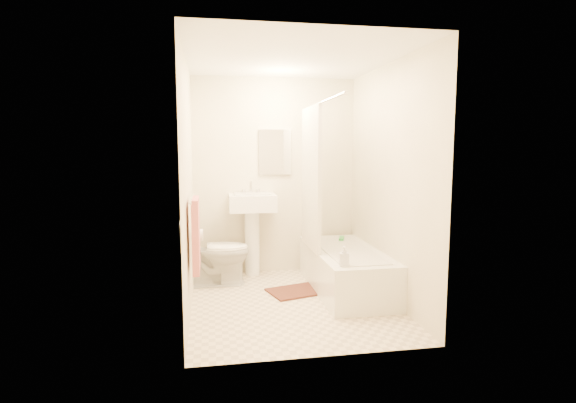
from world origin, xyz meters
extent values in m
plane|color=beige|center=(0.00, 0.00, 0.00)|extent=(2.40, 2.40, 0.00)
plane|color=white|center=(0.00, 0.00, 2.40)|extent=(2.40, 2.40, 0.00)
cube|color=beige|center=(0.00, 1.20, 1.20)|extent=(2.00, 0.02, 2.40)
cube|color=beige|center=(-1.00, 0.00, 1.20)|extent=(0.02, 2.40, 2.40)
cube|color=beige|center=(1.00, 0.00, 1.20)|extent=(0.02, 2.40, 2.40)
cube|color=white|center=(0.00, 1.18, 1.50)|extent=(0.40, 0.03, 0.55)
cylinder|color=silver|center=(0.30, 0.10, 2.00)|extent=(0.03, 1.70, 0.03)
cube|color=silver|center=(0.30, 0.50, 1.22)|extent=(0.04, 0.80, 1.55)
cylinder|color=silver|center=(-0.96, -0.25, 1.10)|extent=(0.02, 0.60, 0.02)
cube|color=#CC7266|center=(-0.93, -0.25, 0.78)|extent=(0.06, 0.45, 0.66)
cylinder|color=white|center=(-0.93, 0.12, 0.70)|extent=(0.11, 0.12, 0.12)
imported|color=white|center=(-0.75, 0.75, 0.38)|extent=(0.77, 0.44, 0.76)
cube|color=#513021|center=(0.10, 0.31, 0.01)|extent=(0.67, 0.57, 0.02)
imported|color=silver|center=(0.43, -0.35, 0.55)|extent=(0.10, 0.10, 0.19)
cube|color=green|center=(0.75, 0.79, 0.47)|extent=(0.12, 0.19, 0.04)
camera|label=1|loc=(-0.80, -4.31, 1.56)|focal=28.00mm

